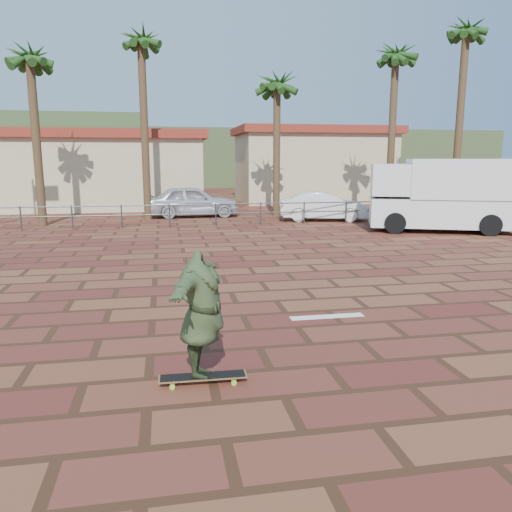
{
  "coord_description": "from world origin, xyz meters",
  "views": [
    {
      "loc": [
        -2.22,
        -9.71,
        2.88
      ],
      "look_at": [
        -0.27,
        0.82,
        0.8
      ],
      "focal_mm": 35.0,
      "sensor_mm": 36.0,
      "label": 1
    }
  ],
  "objects_px": {
    "longboard": "(203,377)",
    "car_white": "(324,206)",
    "campervan": "(443,193)",
    "car_silver": "(193,201)",
    "skateboarder": "(202,314)"
  },
  "relations": [
    {
      "from": "longboard",
      "to": "car_white",
      "type": "relative_size",
      "value": 0.28
    },
    {
      "from": "skateboarder",
      "to": "car_silver",
      "type": "distance_m",
      "value": 19.4
    },
    {
      "from": "skateboarder",
      "to": "car_white",
      "type": "relative_size",
      "value": 0.5
    },
    {
      "from": "campervan",
      "to": "car_white",
      "type": "height_order",
      "value": "campervan"
    },
    {
      "from": "longboard",
      "to": "campervan",
      "type": "distance_m",
      "value": 16.43
    },
    {
      "from": "car_white",
      "to": "car_silver",
      "type": "bearing_deg",
      "value": 77.08
    },
    {
      "from": "longboard",
      "to": "campervan",
      "type": "relative_size",
      "value": 0.19
    },
    {
      "from": "longboard",
      "to": "campervan",
      "type": "height_order",
      "value": "campervan"
    },
    {
      "from": "longboard",
      "to": "car_white",
      "type": "distance_m",
      "value": 18.05
    },
    {
      "from": "skateboarder",
      "to": "campervan",
      "type": "xyz_separation_m",
      "value": [
        10.67,
        12.4,
        0.58
      ]
    },
    {
      "from": "campervan",
      "to": "car_silver",
      "type": "xyz_separation_m",
      "value": [
        -9.65,
        6.97,
        -0.73
      ]
    },
    {
      "from": "longboard",
      "to": "car_silver",
      "type": "relative_size",
      "value": 0.25
    },
    {
      "from": "longboard",
      "to": "car_white",
      "type": "xyz_separation_m",
      "value": [
        7.04,
        16.61,
        0.58
      ]
    },
    {
      "from": "longboard",
      "to": "campervan",
      "type": "bearing_deg",
      "value": 50.83
    },
    {
      "from": "car_silver",
      "to": "skateboarder",
      "type": "bearing_deg",
      "value": 175.56
    }
  ]
}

